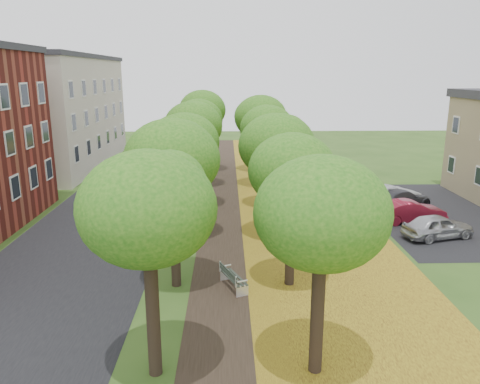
{
  "coord_description": "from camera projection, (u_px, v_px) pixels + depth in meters",
  "views": [
    {
      "loc": [
        -0.01,
        -12.32,
        8.75
      ],
      "look_at": [
        0.67,
        12.13,
        2.5
      ],
      "focal_mm": 35.0,
      "sensor_mm": 36.0,
      "label": 1
    }
  ],
  "objects": [
    {
      "name": "car_red",
      "position": [
        411.0,
        212.0,
        28.06
      ],
      "size": [
        4.18,
        1.8,
        1.34
      ],
      "primitive_type": "imported",
      "rotation": [
        0.0,
        0.0,
        1.67
      ],
      "color": "maroon",
      "rests_on": "ground"
    },
    {
      "name": "car_grey",
      "position": [
        402.0,
        199.0,
        31.08
      ],
      "size": [
        4.63,
        3.36,
        1.25
      ],
      "primitive_type": "imported",
      "rotation": [
        0.0,
        0.0,
        2.0
      ],
      "color": "#343439",
      "rests_on": "ground"
    },
    {
      "name": "car_white",
      "position": [
        389.0,
        195.0,
        31.85
      ],
      "size": [
        5.5,
        4.03,
        1.39
      ],
      "primitive_type": "imported",
      "rotation": [
        0.0,
        0.0,
        1.96
      ],
      "color": "silver",
      "rests_on": "ground"
    },
    {
      "name": "footpath",
      "position": [
        228.0,
        220.0,
        28.63
      ],
      "size": [
        3.2,
        70.0,
        0.01
      ],
      "primitive_type": "cube",
      "color": "black",
      "rests_on": "ground"
    },
    {
      "name": "street_asphalt",
      "position": [
        105.0,
        221.0,
        28.43
      ],
      "size": [
        8.0,
        70.0,
        0.01
      ],
      "primitive_type": "cube",
      "color": "black",
      "rests_on": "ground"
    },
    {
      "name": "ground",
      "position": [
        229.0,
        372.0,
        14.1
      ],
      "size": [
        120.0,
        120.0,
        0.0
      ],
      "primitive_type": "plane",
      "color": "#2D4C19",
      "rests_on": "ground"
    },
    {
      "name": "tree_row_east",
      "position": [
        272.0,
        137.0,
        27.44
      ],
      "size": [
        3.82,
        33.82,
        6.73
      ],
      "color": "black",
      "rests_on": "ground"
    },
    {
      "name": "tree_row_west",
      "position": [
        190.0,
        138.0,
        27.31
      ],
      "size": [
        3.82,
        33.82,
        6.73
      ],
      "color": "black",
      "rests_on": "ground"
    },
    {
      "name": "building_cream",
      "position": [
        48.0,
        111.0,
        44.32
      ],
      "size": [
        10.3,
        20.3,
        10.4
      ],
      "color": "beige",
      "rests_on": "ground"
    },
    {
      "name": "bench",
      "position": [
        232.0,
        278.0,
        19.48
      ],
      "size": [
        1.21,
        1.93,
        0.88
      ],
      "rotation": [
        0.0,
        0.0,
        1.97
      ],
      "color": "#28332A",
      "rests_on": "ground"
    },
    {
      "name": "leaf_verge",
      "position": [
        309.0,
        219.0,
        28.76
      ],
      "size": [
        7.5,
        70.0,
        0.01
      ],
      "primitive_type": "cube",
      "color": "gold",
      "rests_on": "ground"
    },
    {
      "name": "car_silver",
      "position": [
        438.0,
        226.0,
        25.36
      ],
      "size": [
        4.18,
        2.55,
        1.33
      ],
      "primitive_type": "imported",
      "rotation": [
        0.0,
        0.0,
        1.84
      ],
      "color": "#B7B8BC",
      "rests_on": "ground"
    },
    {
      "name": "parking_lot",
      "position": [
        438.0,
        213.0,
        29.96
      ],
      "size": [
        9.0,
        16.0,
        0.01
      ],
      "primitive_type": "cube",
      "color": "black",
      "rests_on": "ground"
    }
  ]
}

